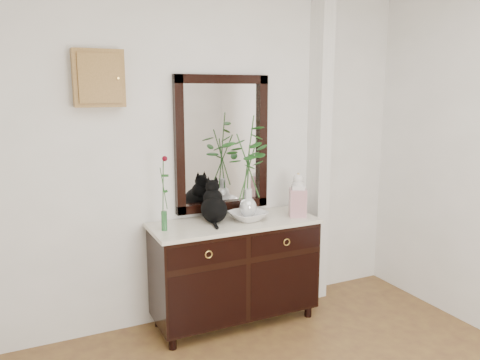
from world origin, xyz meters
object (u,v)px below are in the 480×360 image
ginger_jar (298,195)px  cat (214,201)px  sideboard (235,266)px  lotus_bowl (248,216)px

ginger_jar → cat: bearing=168.5°
sideboard → lotus_bowl: 0.43m
sideboard → cat: cat is taller
cat → ginger_jar: size_ratio=0.92×
sideboard → ginger_jar: size_ratio=3.67×
sideboard → cat: bearing=158.2°
lotus_bowl → sideboard: bearing=172.7°
ginger_jar → lotus_bowl: bearing=171.3°
cat → sideboard: bearing=-10.1°
lotus_bowl → ginger_jar: (0.42, -0.06, 0.15)m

